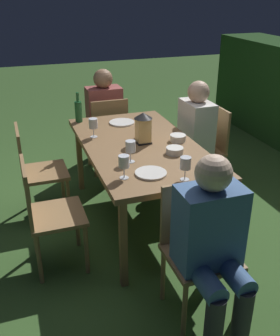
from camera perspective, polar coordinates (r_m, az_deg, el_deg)
name	(u,v)px	position (r m, az deg, el deg)	size (l,w,h in m)	color
ground_plane	(140,219)	(3.65, 0.00, -7.51)	(16.00, 16.00, 0.00)	#385B28
dining_table	(140,150)	(3.32, 0.00, 2.63)	(1.69, 0.92, 0.75)	olive
chair_head_near	(108,132)	(4.38, -4.69, 5.31)	(0.40, 0.42, 0.87)	#937047
person_in_rust	(103,113)	(4.51, -5.40, 7.92)	(0.48, 0.38, 1.15)	#9E4C47
chair_side_left_b	(46,211)	(2.93, -13.50, -6.07)	(0.42, 0.40, 0.87)	#937047
chair_side_left_a	(36,168)	(3.61, -14.92, -0.03)	(0.42, 0.40, 0.87)	#937047
chair_side_right_a	(207,145)	(4.05, 9.69, 3.33)	(0.42, 0.40, 0.87)	#937047
person_in_cream	(190,133)	(3.91, 7.31, 5.06)	(0.38, 0.47, 1.15)	white
chair_head_far	(196,244)	(2.54, 8.20, -10.87)	(0.40, 0.42, 0.87)	#937047
person_in_blue	(213,241)	(2.32, 10.62, -10.47)	(0.48, 0.38, 1.15)	#426699
lantern_centerpiece	(143,126)	(3.27, 0.46, 6.11)	(0.15, 0.15, 0.27)	black
green_bottle_on_table	(78,111)	(3.86, -8.96, 8.21)	(0.07, 0.07, 0.29)	#1E5B2D
wine_glass_a	(124,163)	(2.67, -2.36, 0.79)	(0.08, 0.08, 0.17)	silver
wine_glass_b	(143,123)	(3.44, 0.43, 6.53)	(0.08, 0.08, 0.17)	silver
wine_glass_c	(130,147)	(2.92, -1.40, 3.01)	(0.08, 0.08, 0.17)	silver
wine_glass_d	(185,164)	(2.66, 6.64, 0.55)	(0.08, 0.08, 0.17)	silver
wine_glass_e	(93,124)	(3.44, -6.83, 6.34)	(0.08, 0.08, 0.17)	silver
plate_a	(151,173)	(2.77, 1.59, -0.74)	(0.23, 0.23, 0.01)	silver
plate_b	(122,122)	(3.81, -2.66, 6.65)	(0.24, 0.24, 0.01)	white
bowl_olives	(175,150)	(3.11, 5.07, 2.59)	(0.14, 0.14, 0.05)	silver
bowl_bread	(178,138)	(3.36, 5.53, 4.40)	(0.14, 0.14, 0.06)	silver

